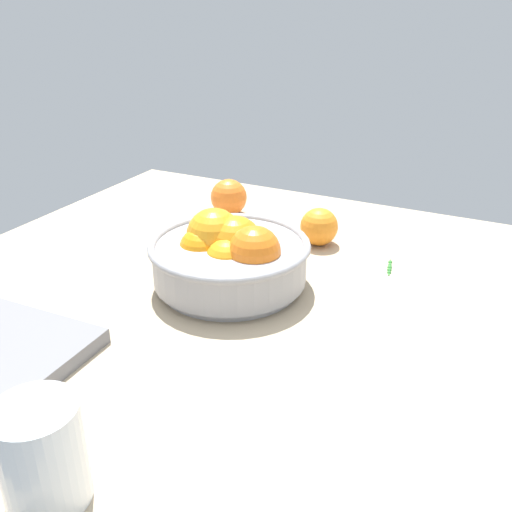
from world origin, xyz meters
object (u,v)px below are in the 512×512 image
at_px(juice_glass, 43,460).
at_px(loose_orange_1, 319,227).
at_px(fruit_bowl, 229,256).
at_px(loose_orange_0, 229,197).

bearing_deg(juice_glass, loose_orange_1, 88.38).
xyz_separation_m(fruit_bowl, juice_glass, (0.05, -0.42, -0.01)).
xyz_separation_m(juice_glass, loose_orange_1, (0.02, 0.63, -0.01)).
distance_m(fruit_bowl, juice_glass, 0.42).
height_order(fruit_bowl, juice_glass, fruit_bowl).
distance_m(juice_glass, loose_orange_0, 0.72).
xyz_separation_m(fruit_bowl, loose_orange_0, (-0.15, 0.27, -0.01)).
bearing_deg(fruit_bowl, loose_orange_1, 72.16).
distance_m(loose_orange_0, loose_orange_1, 0.22).
bearing_deg(loose_orange_1, juice_glass, -91.62).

